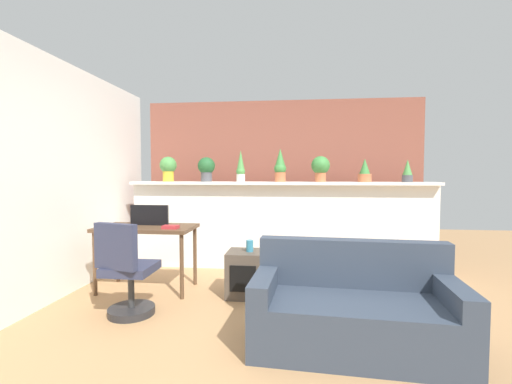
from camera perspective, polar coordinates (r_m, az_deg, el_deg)
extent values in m
plane|color=tan|center=(3.22, 2.18, -21.94)|extent=(12.00, 12.00, 0.00)
cube|color=white|center=(4.98, 3.90, -5.74)|extent=(4.26, 0.16, 1.21)
cube|color=white|center=(4.88, 3.91, 1.44)|extent=(4.26, 0.33, 0.04)
cube|color=brown|center=(5.52, 4.20, 1.85)|extent=(4.26, 0.10, 2.50)
cube|color=white|center=(4.21, -31.63, 1.75)|extent=(0.12, 4.40, 2.60)
cylinder|color=gold|center=(5.21, -14.17, 2.49)|extent=(0.16, 0.16, 0.15)
sphere|color=#4C9347|center=(5.21, -14.19, 4.30)|extent=(0.24, 0.24, 0.24)
cylinder|color=#4C4C51|center=(5.07, -8.12, 2.46)|extent=(0.16, 0.16, 0.13)
sphere|color=#235B2D|center=(5.07, -8.13, 4.27)|extent=(0.25, 0.25, 0.25)
cylinder|color=silver|center=(4.90, -2.52, 2.31)|extent=(0.12, 0.12, 0.11)
sphere|color=#4C9347|center=(4.90, -2.52, 3.38)|extent=(0.13, 0.13, 0.13)
cone|color=#4C9347|center=(4.90, -2.53, 5.27)|extent=(0.11, 0.11, 0.27)
cylinder|color=#C66B42|center=(4.85, 3.97, 2.45)|extent=(0.15, 0.15, 0.13)
sphere|color=#3D843D|center=(4.85, 3.98, 3.83)|extent=(0.17, 0.17, 0.17)
cone|color=#3D843D|center=(4.85, 3.98, 5.68)|extent=(0.14, 0.14, 0.25)
cylinder|color=#C66B42|center=(4.86, 10.51, 2.41)|extent=(0.15, 0.15, 0.13)
sphere|color=#3D843D|center=(4.86, 10.53, 4.32)|extent=(0.25, 0.25, 0.25)
cylinder|color=#C66B42|center=(4.98, 17.36, 2.21)|extent=(0.18, 0.18, 0.11)
cone|color=#3D843D|center=(4.98, 17.39, 4.05)|extent=(0.14, 0.14, 0.21)
cylinder|color=#4C4C51|center=(5.08, 23.54, 2.02)|extent=(0.14, 0.14, 0.10)
cone|color=#4C9347|center=(5.08, 23.57, 3.74)|extent=(0.12, 0.12, 0.21)
cylinder|color=brown|center=(4.35, -24.90, -10.64)|extent=(0.04, 0.04, 0.71)
cylinder|color=brown|center=(3.93, -12.07, -11.86)|extent=(0.04, 0.04, 0.71)
cylinder|color=brown|center=(4.77, -21.73, -9.37)|extent=(0.04, 0.04, 0.71)
cylinder|color=brown|center=(4.39, -9.97, -10.25)|extent=(0.04, 0.04, 0.71)
cube|color=brown|center=(4.26, -17.46, -5.62)|extent=(1.10, 0.60, 0.04)
cube|color=black|center=(4.32, -17.05, -3.64)|extent=(0.46, 0.04, 0.24)
cylinder|color=#262628|center=(3.75, -19.71, -17.84)|extent=(0.44, 0.44, 0.07)
cylinder|color=#333333|center=(3.68, -19.77, -14.85)|extent=(0.06, 0.06, 0.34)
cube|color=#2D334C|center=(3.63, -19.83, -11.69)|extent=(0.44, 0.44, 0.08)
cube|color=#2D334C|center=(3.43, -22.01, -8.27)|extent=(0.44, 0.18, 0.42)
cube|color=#4C4238|center=(3.98, -1.73, -13.19)|extent=(0.40, 0.40, 0.50)
cube|color=black|center=(3.80, -2.14, -13.98)|extent=(0.28, 0.04, 0.28)
cylinder|color=teal|center=(3.89, -1.04, -8.80)|extent=(0.08, 0.08, 0.13)
cube|color=#B22D33|center=(4.00, -13.82, -5.59)|extent=(0.17, 0.12, 0.04)
cube|color=#333D4C|center=(2.97, 15.79, -20.07)|extent=(1.61, 0.87, 0.40)
cube|color=#333D4C|center=(3.13, 15.37, -11.14)|extent=(1.57, 0.27, 0.40)
cube|color=#333D4C|center=(2.89, 1.45, -14.69)|extent=(0.21, 0.77, 0.16)
cube|color=#333D4C|center=(3.02, 29.64, -14.30)|extent=(0.21, 0.77, 0.16)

